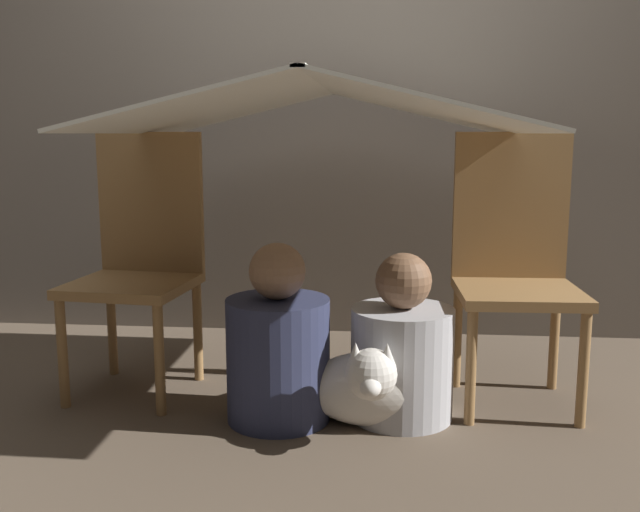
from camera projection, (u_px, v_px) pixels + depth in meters
name	position (u px, v px, depth m)	size (l,w,h in m)	color
ground_plane	(318.00, 405.00, 2.59)	(8.80, 8.80, 0.00)	brown
wall_back	(338.00, 74.00, 3.37)	(7.00, 0.05, 2.50)	#6B6056
chair_left	(140.00, 255.00, 2.71)	(0.47, 0.47, 0.98)	olive
chair_right	(514.00, 261.00, 2.59)	(0.44, 0.44, 0.98)	olive
sheet_canopy	(320.00, 106.00, 2.47)	(1.41, 1.29, 0.18)	silver
person_front	(278.00, 349.00, 2.42)	(0.35, 0.35, 0.62)	#2D3351
person_second	(402.00, 353.00, 2.45)	(0.35, 0.35, 0.58)	#B2B2B7
dog	(372.00, 386.00, 2.36)	(0.44, 0.38, 0.34)	silver
floor_cushion	(324.00, 390.00, 2.59)	(0.33, 0.27, 0.10)	#E5CC66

